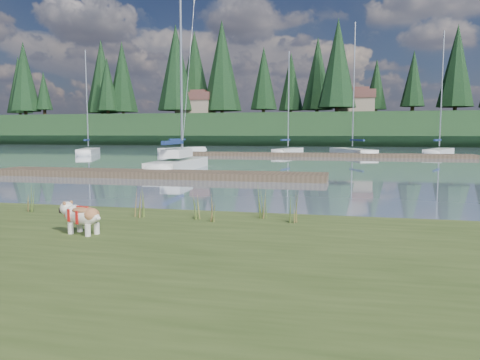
# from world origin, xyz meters

# --- Properties ---
(ground) EXTENTS (200.00, 200.00, 0.00)m
(ground) POSITION_xyz_m (0.00, 30.00, 0.00)
(ground) COLOR #7B8EA6
(ground) RESTS_ON ground
(ridge) EXTENTS (200.00, 20.00, 5.00)m
(ridge) POSITION_xyz_m (0.00, 73.00, 2.50)
(ridge) COLOR black
(ridge) RESTS_ON ground
(bulldog) EXTENTS (0.89, 0.50, 0.53)m
(bulldog) POSITION_xyz_m (0.43, -4.26, 0.68)
(bulldog) COLOR silver
(bulldog) RESTS_ON bank
(sailboat_main) EXTENTS (1.95, 8.00, 11.51)m
(sailboat_main) POSITION_xyz_m (-4.42, 14.00, 0.42)
(sailboat_main) COLOR silver
(sailboat_main) RESTS_ON ground
(dock_near) EXTENTS (16.00, 2.00, 0.30)m
(dock_near) POSITION_xyz_m (-4.00, 9.00, 0.15)
(dock_near) COLOR #4C3D2C
(dock_near) RESTS_ON ground
(dock_far) EXTENTS (26.00, 2.20, 0.30)m
(dock_far) POSITION_xyz_m (2.00, 30.00, 0.15)
(dock_far) COLOR #4C3D2C
(dock_far) RESTS_ON ground
(sailboat_bg_0) EXTENTS (3.74, 6.76, 9.93)m
(sailboat_bg_0) POSITION_xyz_m (-19.60, 29.66, 0.33)
(sailboat_bg_0) COLOR silver
(sailboat_bg_0) RESTS_ON ground
(sailboat_bg_1) EXTENTS (3.52, 7.10, 10.59)m
(sailboat_bg_1) POSITION_xyz_m (-11.56, 34.95, 0.33)
(sailboat_bg_1) COLOR silver
(sailboat_bg_1) RESTS_ON ground
(sailboat_bg_2) EXTENTS (2.59, 6.60, 9.90)m
(sailboat_bg_2) POSITION_xyz_m (-0.67, 34.35, 0.33)
(sailboat_bg_2) COLOR silver
(sailboat_bg_2) RESTS_ON ground
(sailboat_bg_3) EXTENTS (4.81, 8.43, 12.36)m
(sailboat_bg_3) POSITION_xyz_m (4.97, 34.92, 0.32)
(sailboat_bg_3) COLOR silver
(sailboat_bg_3) RESTS_ON ground
(sailboat_bg_4) EXTENTS (4.21, 7.89, 11.59)m
(sailboat_bg_4) POSITION_xyz_m (13.52, 36.70, 0.33)
(sailboat_bg_4) COLOR silver
(sailboat_bg_4) RESTS_ON ground
(weed_0) EXTENTS (0.17, 0.14, 0.62)m
(weed_0) POSITION_xyz_m (0.69, -2.57, 0.61)
(weed_0) COLOR #475B23
(weed_0) RESTS_ON bank
(weed_1) EXTENTS (0.17, 0.14, 0.55)m
(weed_1) POSITION_xyz_m (1.93, -2.50, 0.58)
(weed_1) COLOR #475B23
(weed_1) RESTS_ON bank
(weed_2) EXTENTS (0.17, 0.14, 0.76)m
(weed_2) POSITION_xyz_m (3.12, -2.21, 0.67)
(weed_2) COLOR #475B23
(weed_2) RESTS_ON bank
(weed_3) EXTENTS (0.17, 0.14, 0.60)m
(weed_3) POSITION_xyz_m (-1.89, -2.52, 0.60)
(weed_3) COLOR #475B23
(weed_3) RESTS_ON bank
(weed_4) EXTENTS (0.17, 0.14, 0.53)m
(weed_4) POSITION_xyz_m (2.33, -2.72, 0.57)
(weed_4) COLOR #475B23
(weed_4) RESTS_ON bank
(weed_5) EXTENTS (0.17, 0.14, 0.62)m
(weed_5) POSITION_xyz_m (3.81, -2.44, 0.61)
(weed_5) COLOR #475B23
(weed_5) RESTS_ON bank
(mud_lip) EXTENTS (60.00, 0.50, 0.14)m
(mud_lip) POSITION_xyz_m (0.00, -1.60, 0.07)
(mud_lip) COLOR #33281C
(mud_lip) RESTS_ON ground
(conifer_0) EXTENTS (5.72, 5.72, 14.15)m
(conifer_0) POSITION_xyz_m (-55.00, 67.00, 12.64)
(conifer_0) COLOR #382619
(conifer_0) RESTS_ON ridge
(conifer_1) EXTENTS (4.40, 4.40, 11.30)m
(conifer_1) POSITION_xyz_m (-40.00, 71.00, 11.28)
(conifer_1) COLOR #382619
(conifer_1) RESTS_ON ridge
(conifer_2) EXTENTS (6.60, 6.60, 16.05)m
(conifer_2) POSITION_xyz_m (-25.00, 68.00, 13.54)
(conifer_2) COLOR #382619
(conifer_2) RESTS_ON ridge
(conifer_3) EXTENTS (4.84, 4.84, 12.25)m
(conifer_3) POSITION_xyz_m (-10.00, 72.00, 11.74)
(conifer_3) COLOR #382619
(conifer_3) RESTS_ON ridge
(conifer_4) EXTENTS (6.16, 6.16, 15.10)m
(conifer_4) POSITION_xyz_m (3.00, 66.00, 13.09)
(conifer_4) COLOR #382619
(conifer_4) RESTS_ON ridge
(conifer_5) EXTENTS (3.96, 3.96, 10.35)m
(conifer_5) POSITION_xyz_m (15.00, 70.00, 10.83)
(conifer_5) COLOR #382619
(conifer_5) RESTS_ON ridge
(house_0) EXTENTS (6.30, 5.30, 4.65)m
(house_0) POSITION_xyz_m (-22.00, 70.00, 7.31)
(house_0) COLOR gray
(house_0) RESTS_ON ridge
(house_1) EXTENTS (6.30, 5.30, 4.65)m
(house_1) POSITION_xyz_m (6.00, 71.00, 7.31)
(house_1) COLOR gray
(house_1) RESTS_ON ridge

